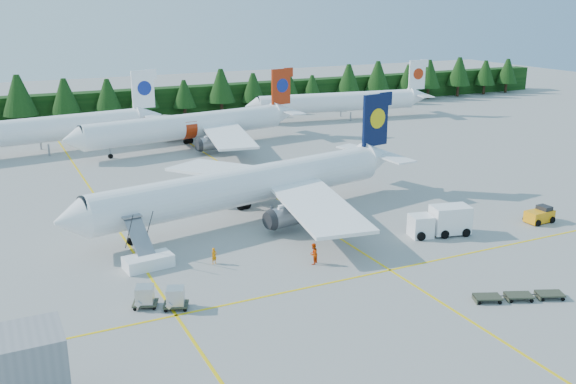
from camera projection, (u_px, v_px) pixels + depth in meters
name	position (u px, v px, depth m)	size (l,w,h in m)	color
ground	(301.00, 258.00, 60.87)	(320.00, 320.00, 0.00)	#9B9B96
taxi_stripe_a	(110.00, 218.00, 72.24)	(0.25, 120.00, 0.01)	yellow
taxi_stripe_b	(271.00, 195.00, 80.62)	(0.25, 120.00, 0.01)	yellow
taxi_stripe_cross	(333.00, 282.00, 55.70)	(80.00, 0.25, 0.01)	yellow
treeline_hedge	(119.00, 105.00, 130.66)	(220.00, 4.00, 6.00)	black
terminal_building	(12.00, 376.00, 37.18)	(6.00, 4.00, 5.20)	gray
airliner_navy	(240.00, 188.00, 70.58)	(42.15, 34.38, 12.35)	white
airliner_red	(183.00, 127.00, 105.07)	(40.71, 33.26, 11.89)	white
airliner_far_left	(21.00, 132.00, 100.35)	(41.55, 9.02, 12.11)	white
airliner_far_right	(332.00, 102.00, 130.72)	(39.37, 8.55, 11.48)	white
airstairs	(147.00, 258.00, 58.84)	(4.58, 6.21, 3.93)	white
service_truck	(440.00, 221.00, 66.58)	(6.67, 3.63, 3.05)	silver
baggage_tug	(540.00, 215.00, 70.58)	(3.22, 1.82, 1.69)	orange
dolly_train	(519.00, 295.00, 52.38)	(7.53, 3.87, 0.12)	#393D2C
uld_pair	(160.00, 296.00, 50.83)	(4.48, 3.44, 1.49)	#393D2C
crew_a	(214.00, 256.00, 59.42)	(0.57, 0.37, 1.56)	orange
crew_b	(313.00, 254.00, 59.32)	(0.98, 0.76, 2.01)	#E83E04
crew_c	(425.00, 224.00, 67.65)	(0.67, 0.45, 1.62)	#D85504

